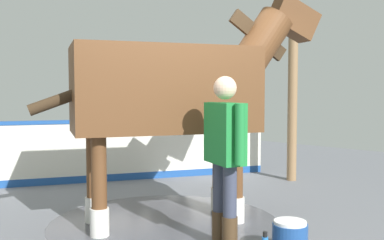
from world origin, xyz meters
TOP-DOWN VIEW (x-y plane):
  - ground_plane at (0.00, 0.00)m, footprint 16.00×16.00m
  - wet_patch at (0.19, 0.24)m, footprint 2.64×2.64m
  - barrier_wall at (1.37, 2.54)m, footprint 4.57×2.40m
  - roof_post_near at (3.33, 0.51)m, footprint 0.16×0.16m
  - horse at (0.30, 0.18)m, footprint 3.15×1.91m
  - handler at (0.03, -0.79)m, footprint 0.38×0.62m
  - wash_bucket at (0.31, -1.34)m, footprint 0.33×0.33m

SIDE VIEW (x-z plane):
  - ground_plane at x=0.00m, z-range -0.02..0.00m
  - wet_patch at x=0.19m, z-range 0.00..0.00m
  - wash_bucket at x=0.31m, z-range 0.00..0.31m
  - barrier_wall at x=1.37m, z-range -0.04..1.00m
  - handler at x=0.03m, z-range 0.12..1.77m
  - horse at x=0.30m, z-range 0.17..2.85m
  - roof_post_near at x=3.33m, z-range 0.00..3.02m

